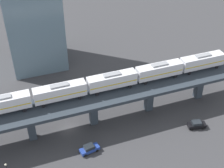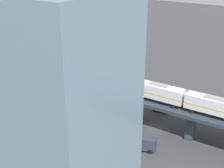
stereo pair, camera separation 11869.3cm
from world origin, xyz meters
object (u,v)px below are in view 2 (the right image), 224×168
subway_train (112,80)px  street_car_black (86,85)px  street_car_blue (161,108)px  office_tower (64,125)px  delivery_truck (140,142)px  warehouse_building (9,57)px

subway_train → street_car_black: size_ratio=13.33×
street_car_blue → street_car_black: bearing=86.6°
street_car_black → subway_train: bearing=-123.9°
subway_train → office_tower: size_ratio=1.73×
street_car_black → delivery_truck: 36.54m
street_car_black → warehouse_building: bearing=89.1°
street_car_black → delivery_truck: size_ratio=0.62×
street_car_black → delivery_truck: delivery_truck is taller
street_car_black → office_tower: (-44.06, -30.87, 17.06)m
street_car_blue → delivery_truck: size_ratio=0.61×
subway_train → warehouse_building: (12.43, 54.55, -7.16)m
street_car_black → office_tower: 56.43m
subway_train → delivery_truck: bearing=-123.4°
warehouse_building → delivery_truck: bearing=-107.2°
subway_train → warehouse_building: bearing=77.2°
delivery_truck → warehouse_building: (20.87, 67.37, 1.65)m
warehouse_building → office_tower: size_ratio=0.82×
street_car_blue → office_tower: 45.93m
delivery_truck → warehouse_building: bearing=72.8°
office_tower → street_car_blue: bearing=5.5°
office_tower → warehouse_building: bearing=56.6°
subway_train → office_tower: 35.65m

